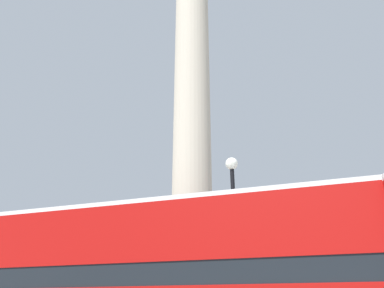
{
  "coord_description": "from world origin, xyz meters",
  "views": [
    {
      "loc": [
        4.64,
        -15.52,
        1.71
      ],
      "look_at": [
        0.0,
        0.0,
        8.77
      ],
      "focal_mm": 35.0,
      "sensor_mm": 36.0,
      "label": 1
    }
  ],
  "objects": [
    {
      "name": "bus_a",
      "position": [
        1.41,
        -5.47,
        2.4
      ],
      "size": [
        11.25,
        3.28,
        4.34
      ],
      "rotation": [
        0.0,
        0.0,
        -0.05
      ],
      "color": "#A80F0C",
      "rests_on": "ground_plane"
    },
    {
      "name": "monument_column",
      "position": [
        0.0,
        0.0,
        8.53
      ],
      "size": [
        5.99,
        5.99,
        26.39
      ],
      "color": "#BCB29E",
      "rests_on": "ground_plane"
    },
    {
      "name": "street_lamp",
      "position": [
        2.51,
        -3.66,
        3.59
      ],
      "size": [
        0.42,
        0.42,
        6.41
      ],
      "color": "black",
      "rests_on": "ground_plane"
    }
  ]
}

